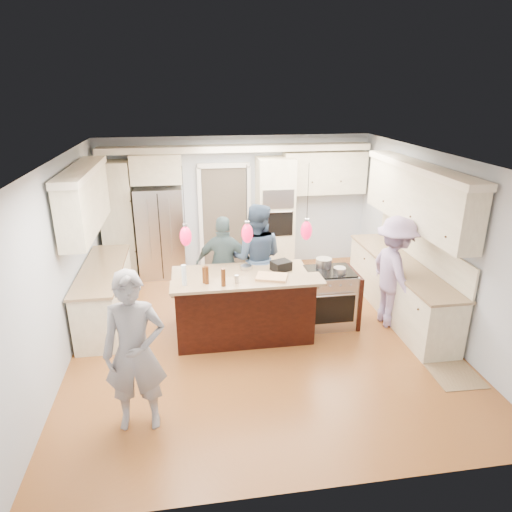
{
  "coord_description": "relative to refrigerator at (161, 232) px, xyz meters",
  "views": [
    {
      "loc": [
        -1.01,
        -6.17,
        3.62
      ],
      "look_at": [
        0.0,
        0.35,
        1.15
      ],
      "focal_mm": 32.0,
      "sensor_mm": 36.0,
      "label": 1
    }
  ],
  "objects": [
    {
      "name": "ground_plane",
      "position": [
        1.55,
        -2.64,
        -0.9
      ],
      "size": [
        6.0,
        6.0,
        0.0
      ],
      "primitive_type": "plane",
      "color": "#A2672C",
      "rests_on": "ground"
    },
    {
      "name": "room_shell",
      "position": [
        1.55,
        -2.64,
        0.92
      ],
      "size": [
        5.54,
        6.04,
        2.72
      ],
      "color": "#B2BCC6",
      "rests_on": "ground"
    },
    {
      "name": "refrigerator",
      "position": [
        0.0,
        0.0,
        0.0
      ],
      "size": [
        0.9,
        0.7,
        1.8
      ],
      "primitive_type": "cube",
      "color": "#B7B7BC",
      "rests_on": "ground"
    },
    {
      "name": "oven_column",
      "position": [
        2.3,
        0.03,
        0.25
      ],
      "size": [
        0.72,
        0.69,
        2.3
      ],
      "color": "beige",
      "rests_on": "ground"
    },
    {
      "name": "back_upper_cabinets",
      "position": [
        0.8,
        0.12,
        0.77
      ],
      "size": [
        5.3,
        0.61,
        2.54
      ],
      "color": "beige",
      "rests_on": "ground"
    },
    {
      "name": "right_counter_run",
      "position": [
        3.99,
        -2.34,
        0.16
      ],
      "size": [
        0.64,
        3.1,
        2.51
      ],
      "color": "beige",
      "rests_on": "ground"
    },
    {
      "name": "left_cabinets",
      "position": [
        -0.89,
        -1.84,
        0.16
      ],
      "size": [
        0.64,
        2.3,
        2.51
      ],
      "color": "beige",
      "rests_on": "ground"
    },
    {
      "name": "kitchen_island",
      "position": [
        1.3,
        -2.57,
        -0.42
      ],
      "size": [
        2.1,
        1.46,
        1.12
      ],
      "color": "black",
      "rests_on": "ground"
    },
    {
      "name": "island_range",
      "position": [
        2.71,
        -2.49,
        -0.44
      ],
      "size": [
        0.82,
        0.71,
        0.92
      ],
      "color": "#B7B7BC",
      "rests_on": "ground"
    },
    {
      "name": "pendant_lights",
      "position": [
        1.3,
        -3.15,
        0.9
      ],
      "size": [
        1.75,
        0.15,
        1.03
      ],
      "color": "black",
      "rests_on": "ground"
    },
    {
      "name": "person_bar_end",
      "position": [
        -0.1,
        -4.44,
        0.03
      ],
      "size": [
        0.69,
        0.47,
        1.86
      ],
      "primitive_type": "imported",
      "rotation": [
        0.0,
        0.0,
        -0.03
      ],
      "color": "gray",
      "rests_on": "ground"
    },
    {
      "name": "person_far_left",
      "position": [
        1.63,
        -1.79,
        0.02
      ],
      "size": [
        1.06,
        0.92,
        1.85
      ],
      "primitive_type": "imported",
      "rotation": [
        0.0,
        0.0,
        2.86
      ],
      "color": "#344965",
      "rests_on": "ground"
    },
    {
      "name": "person_far_right",
      "position": [
        1.1,
        -1.79,
        -0.07
      ],
      "size": [
        1.03,
        0.59,
        1.66
      ],
      "primitive_type": "imported",
      "rotation": [
        0.0,
        0.0,
        2.94
      ],
      "color": "#42595D",
      "rests_on": "ground"
    },
    {
      "name": "person_range_side",
      "position": [
        3.68,
        -2.66,
        -0.01
      ],
      "size": [
        0.72,
        1.19,
        1.78
      ],
      "primitive_type": "imported",
      "rotation": [
        0.0,
        0.0,
        1.62
      ],
      "color": "#9B84B1",
      "rests_on": "ground"
    },
    {
      "name": "floor_rug",
      "position": [
        3.95,
        -4.03,
        -0.89
      ],
      "size": [
        0.64,
        0.91,
        0.01
      ],
      "primitive_type": "cube",
      "rotation": [
        0.0,
        0.0,
        -0.03
      ],
      "color": "#927750",
      "rests_on": "ground"
    },
    {
      "name": "water_bottle",
      "position": [
        0.45,
        -3.16,
        0.36
      ],
      "size": [
        0.08,
        0.08,
        0.29
      ],
      "primitive_type": "cylinder",
      "rotation": [
        0.0,
        0.0,
        -0.24
      ],
      "color": "silver",
      "rests_on": "kitchen_island"
    },
    {
      "name": "beer_bottle_a",
      "position": [
        0.72,
        -3.12,
        0.33
      ],
      "size": [
        0.07,
        0.07,
        0.22
      ],
      "primitive_type": "cylinder",
      "rotation": [
        0.0,
        0.0,
        -0.29
      ],
      "color": "#4A240D",
      "rests_on": "kitchen_island"
    },
    {
      "name": "beer_bottle_b",
      "position": [
        0.96,
        -3.27,
        0.34
      ],
      "size": [
        0.06,
        0.06,
        0.25
      ],
      "primitive_type": "cylinder",
      "rotation": [
        0.0,
        0.0,
        0.0
      ],
      "color": "#4A240D",
      "rests_on": "kitchen_island"
    },
    {
      "name": "beer_bottle_c",
      "position": [
        0.75,
        -3.16,
        0.34
      ],
      "size": [
        0.07,
        0.07,
        0.25
      ],
      "primitive_type": "cylinder",
      "rotation": [
        0.0,
        0.0,
        0.21
      ],
      "color": "#4A240D",
      "rests_on": "kitchen_island"
    },
    {
      "name": "drink_can",
      "position": [
        1.15,
        -3.2,
        0.28
      ],
      "size": [
        0.08,
        0.08,
        0.11
      ],
      "primitive_type": "cylinder",
      "rotation": [
        0.0,
        0.0,
        -0.4
      ],
      "color": "#B7B7BC",
      "rests_on": "kitchen_island"
    },
    {
      "name": "cutting_board",
      "position": [
        1.64,
        -3.11,
        0.24
      ],
      "size": [
        0.49,
        0.41,
        0.03
      ],
      "primitive_type": "cube",
      "rotation": [
        0.0,
        0.0,
        -0.32
      ],
      "color": "tan",
      "rests_on": "kitchen_island"
    },
    {
      "name": "pot_large",
      "position": [
        2.63,
        -2.35,
        0.09
      ],
      "size": [
        0.25,
        0.25,
        0.15
      ],
      "primitive_type": "cylinder",
      "color": "#B7B7BC",
      "rests_on": "island_range"
    },
    {
      "name": "pot_small",
      "position": [
        2.79,
        -2.63,
        0.07
      ],
      "size": [
        0.19,
        0.19,
        0.09
      ],
      "primitive_type": "cylinder",
      "color": "#B7B7BC",
      "rests_on": "island_range"
    }
  ]
}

